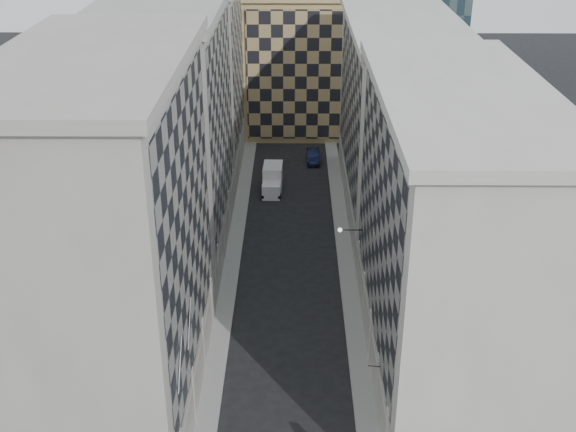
{
  "coord_description": "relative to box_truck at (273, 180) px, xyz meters",
  "views": [
    {
      "loc": [
        0.4,
        -28.34,
        33.07
      ],
      "look_at": [
        0.04,
        13.42,
        12.63
      ],
      "focal_mm": 45.0,
      "sensor_mm": 36.0,
      "label": 1
    }
  ],
  "objects": [
    {
      "name": "shop_sign",
      "position": [
        7.39,
        -36.91,
        2.61
      ],
      "size": [
        0.76,
        0.67,
        0.74
      ],
      "rotation": [
        0.0,
        0.0,
        -0.13
      ],
      "color": "black",
      "rests_on": "ground"
    },
    {
      "name": "tan_block",
      "position": [
        3.97,
        22.13,
        8.2
      ],
      "size": [
        16.8,
        14.8,
        18.8
      ],
      "color": "tan",
      "rests_on": "ground"
    },
    {
      "name": "bldg_left_a",
      "position": [
        -8.91,
        -34.77,
        10.59
      ],
      "size": [
        10.8,
        22.8,
        23.7
      ],
      "color": "gray",
      "rests_on": "ground"
    },
    {
      "name": "bldg_right_a",
      "position": [
        12.85,
        -30.77,
        9.09
      ],
      "size": [
        10.8,
        26.8,
        20.7
      ],
      "color": "#ACA89E",
      "rests_on": "ground"
    },
    {
      "name": "dark_car",
      "position": [
        4.75,
        8.82,
        -0.5
      ],
      "size": [
        1.58,
        4.43,
        1.46
      ],
      "primitive_type": "imported",
      "rotation": [
        0.0,
        0.0,
        0.01
      ],
      "color": "black",
      "rests_on": "ground"
    },
    {
      "name": "bldg_right_b",
      "position": [
        12.86,
        -3.77,
        8.62
      ],
      "size": [
        10.8,
        28.8,
        19.7
      ],
      "color": "#ACA89E",
      "rests_on": "ground"
    },
    {
      "name": "flagpoles_left",
      "position": [
        -3.93,
        -39.77,
        6.77
      ],
      "size": [
        0.1,
        6.33,
        2.33
      ],
      "color": "gray",
      "rests_on": "ground"
    },
    {
      "name": "box_truck",
      "position": [
        0.0,
        0.0,
        0.0
      ],
      "size": [
        2.28,
        5.23,
        2.83
      ],
      "rotation": [
        0.0,
        0.0,
        -0.04
      ],
      "color": "silver",
      "rests_on": "ground"
    },
    {
      "name": "sidewalk_west",
      "position": [
        -3.28,
        -15.77,
        -1.16
      ],
      "size": [
        1.5,
        100.0,
        0.15
      ],
      "primitive_type": "cube",
      "color": "gray",
      "rests_on": "ground"
    },
    {
      "name": "bldg_left_c",
      "position": [
        -8.91,
        9.23,
        9.59
      ],
      "size": [
        10.8,
        22.8,
        21.7
      ],
      "color": "gray",
      "rests_on": "ground"
    },
    {
      "name": "bldg_left_b",
      "position": [
        -8.91,
        -12.77,
        10.09
      ],
      "size": [
        10.8,
        22.8,
        22.7
      ],
      "color": "gray",
      "rests_on": "ground"
    },
    {
      "name": "sidewalk_east",
      "position": [
        7.22,
        -15.77,
        -1.16
      ],
      "size": [
        1.5,
        100.0,
        0.15
      ],
      "primitive_type": "cube",
      "color": "gray",
      "rests_on": "ground"
    },
    {
      "name": "bracket_lamp",
      "position": [
        6.35,
        -21.77,
        4.97
      ],
      "size": [
        1.98,
        0.36,
        0.36
      ],
      "color": "black",
      "rests_on": "ground"
    }
  ]
}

